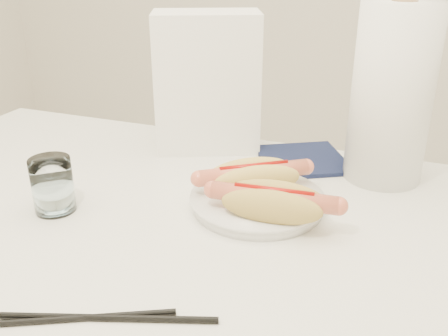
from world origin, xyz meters
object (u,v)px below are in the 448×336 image
(paper_towel_roll, at_px, (392,95))
(plate, at_px, (257,202))
(hotdog_left, at_px, (254,177))
(hotdog_right, at_px, (273,202))
(water_glass, at_px, (53,185))
(napkin_box, at_px, (207,83))
(table, at_px, (153,255))

(paper_towel_roll, bearing_deg, plate, -132.32)
(hotdog_left, xyz_separation_m, hotdog_right, (0.05, -0.08, 0.00))
(hotdog_left, relative_size, water_glass, 1.86)
(hotdog_left, bearing_deg, napkin_box, 94.14)
(table, relative_size, hotdog_right, 6.33)
(napkin_box, bearing_deg, paper_towel_roll, -27.88)
(hotdog_right, distance_m, water_glass, 0.35)
(water_glass, height_order, paper_towel_roll, paper_towel_roll)
(hotdog_left, distance_m, paper_towel_roll, 0.28)
(table, relative_size, water_glass, 13.50)
(plate, distance_m, hotdog_right, 0.07)
(water_glass, distance_m, paper_towel_roll, 0.58)
(paper_towel_roll, bearing_deg, table, -136.58)
(hotdog_right, bearing_deg, table, -168.00)
(table, bearing_deg, hotdog_right, 16.67)
(table, height_order, plate, plate)
(table, height_order, hotdog_left, hotdog_left)
(water_glass, bearing_deg, paper_towel_roll, 33.77)
(hotdog_left, bearing_deg, plate, -94.73)
(water_glass, bearing_deg, plate, 22.53)
(hotdog_left, bearing_deg, paper_towel_roll, 5.80)
(plate, bearing_deg, paper_towel_roll, 47.68)
(table, height_order, paper_towel_roll, paper_towel_roll)
(hotdog_right, bearing_deg, paper_towel_roll, 56.14)
(table, xyz_separation_m, paper_towel_roll, (0.31, 0.30, 0.21))
(hotdog_right, bearing_deg, water_glass, -172.46)
(napkin_box, distance_m, paper_towel_roll, 0.35)
(hotdog_right, bearing_deg, hotdog_left, 121.23)
(hotdog_left, height_order, hotdog_right, hotdog_right)
(hotdog_right, distance_m, paper_towel_roll, 0.30)
(water_glass, xyz_separation_m, paper_towel_roll, (0.47, 0.32, 0.11))
(hotdog_left, height_order, water_glass, water_glass)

